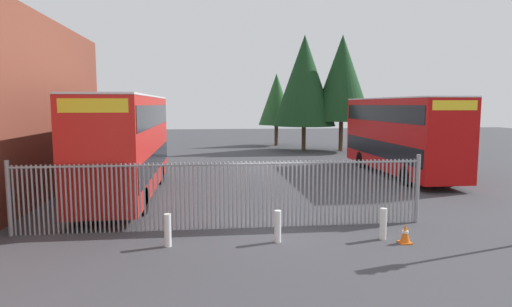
# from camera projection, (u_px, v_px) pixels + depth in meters

# --- Properties ---
(ground_plane) EXTENTS (100.00, 100.00, 0.00)m
(ground_plane) POSITION_uv_depth(u_px,v_px,m) (247.00, 183.00, 22.17)
(ground_plane) COLOR #3D3D42
(palisade_fence) EXTENTS (13.32, 0.14, 2.35)m
(palisade_fence) POSITION_uv_depth(u_px,v_px,m) (224.00, 193.00, 13.97)
(palisade_fence) COLOR gray
(palisade_fence) RESTS_ON ground
(double_decker_bus_near_gate) EXTENTS (2.54, 10.81, 4.42)m
(double_decker_bus_near_gate) POSITION_uv_depth(u_px,v_px,m) (126.00, 142.00, 18.80)
(double_decker_bus_near_gate) COLOR red
(double_decker_bus_near_gate) RESTS_ON ground
(double_decker_bus_behind_fence_left) EXTENTS (2.54, 10.81, 4.42)m
(double_decker_bus_behind_fence_left) POSITION_uv_depth(u_px,v_px,m) (400.00, 133.00, 24.60)
(double_decker_bus_behind_fence_left) COLOR #B70C0C
(double_decker_bus_behind_fence_left) RESTS_ON ground
(bollard_near_left) EXTENTS (0.20, 0.20, 0.95)m
(bollard_near_left) POSITION_uv_depth(u_px,v_px,m) (168.00, 230.00, 12.26)
(bollard_near_left) COLOR silver
(bollard_near_left) RESTS_ON ground
(bollard_center_front) EXTENTS (0.20, 0.20, 0.95)m
(bollard_center_front) POSITION_uv_depth(u_px,v_px,m) (278.00, 226.00, 12.66)
(bollard_center_front) COLOR silver
(bollard_center_front) RESTS_ON ground
(bollard_near_right) EXTENTS (0.20, 0.20, 0.95)m
(bollard_near_right) POSITION_uv_depth(u_px,v_px,m) (383.00, 224.00, 12.93)
(bollard_near_right) COLOR silver
(bollard_near_right) RESTS_ON ground
(traffic_cone_by_gate) EXTENTS (0.34, 0.34, 0.59)m
(traffic_cone_by_gate) POSITION_uv_depth(u_px,v_px,m) (405.00, 234.00, 12.58)
(traffic_cone_by_gate) COLOR orange
(traffic_cone_by_gate) RESTS_ON ground
(tree_tall_back) EXTENTS (5.46, 5.46, 10.00)m
(tree_tall_back) POSITION_uv_depth(u_px,v_px,m) (304.00, 81.00, 37.33)
(tree_tall_back) COLOR #4C3823
(tree_tall_back) RESTS_ON ground
(tree_short_side) EXTENTS (5.14, 5.14, 9.97)m
(tree_short_side) POSITION_uv_depth(u_px,v_px,m) (342.00, 78.00, 37.08)
(tree_short_side) COLOR #4C3823
(tree_short_side) RESTS_ON ground
(tree_mid_row) EXTENTS (3.51, 3.51, 7.06)m
(tree_mid_row) POSITION_uv_depth(u_px,v_px,m) (276.00, 99.00, 42.38)
(tree_mid_row) COLOR #4C3823
(tree_mid_row) RESTS_ON ground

